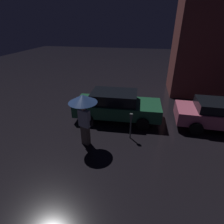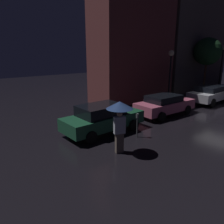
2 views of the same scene
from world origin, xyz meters
The scene contains 11 objects.
ground_plane centered at (0.00, 0.00, 0.00)m, with size 60.00×60.00×0.00m, color black.
building_facade_left centered at (-2.75, 6.50, 4.94)m, with size 7.32×3.00×9.89m.
building_facade_right centered at (5.96, 6.50, 4.86)m, with size 9.28×3.00×9.72m.
parked_car_green centered at (-9.54, 1.51, 0.77)m, with size 4.48×1.98×1.50m.
parked_car_pink centered at (-4.40, 1.52, 0.73)m, with size 4.40×1.91×1.37m.
parked_car_silver centered at (1.51, 1.47, 0.77)m, with size 4.74×2.05×1.42m.
pedestrian_with_umbrella centered at (-10.45, -0.93, 1.76)m, with size 1.11×1.11×2.24m.
parking_meter centered at (-8.64, -0.16, 0.76)m, with size 0.12×0.10×1.23m.
street_lamp_near centered at (-0.78, 4.01, 3.13)m, with size 0.47×0.47×4.25m.
street_lamp_far centered at (7.77, 3.91, 3.20)m, with size 0.41×0.41×4.71m.
street_tree centered at (4.70, 3.93, 4.10)m, with size 2.59×2.59×5.41m.
Camera 2 is at (-15.97, -7.43, 4.20)m, focal length 35.00 mm.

